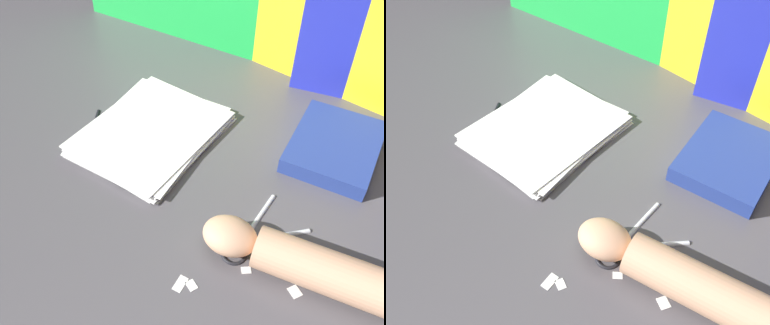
# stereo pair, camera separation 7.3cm
# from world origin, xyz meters

# --- Properties ---
(ground_plane) EXTENTS (6.00, 6.00, 0.00)m
(ground_plane) POSITION_xyz_m (0.00, 0.00, 0.00)
(ground_plane) COLOR #4C494F
(paper_stack) EXTENTS (0.26, 0.32, 0.02)m
(paper_stack) POSITION_xyz_m (-0.14, 0.06, 0.01)
(paper_stack) COLOR white
(paper_stack) RESTS_ON ground_plane
(book_closed) EXTENTS (0.18, 0.22, 0.04)m
(book_closed) POSITION_xyz_m (0.21, 0.21, 0.02)
(book_closed) COLOR navy
(book_closed) RESTS_ON ground_plane
(scissors) EXTENTS (0.15, 0.18, 0.01)m
(scissors) POSITION_xyz_m (0.16, -0.08, 0.00)
(scissors) COLOR silver
(scissors) RESTS_ON ground_plane
(hand_forearm) EXTENTS (0.33, 0.11, 0.07)m
(hand_forearm) POSITION_xyz_m (0.26, -0.09, 0.04)
(hand_forearm) COLOR tan
(hand_forearm) RESTS_ON ground_plane
(paper_scrap_near) EXTENTS (0.02, 0.02, 0.00)m
(paper_scrap_near) POSITION_xyz_m (0.12, -0.20, 0.00)
(paper_scrap_near) COLOR white
(paper_scrap_near) RESTS_ON ground_plane
(paper_scrap_mid) EXTENTS (0.02, 0.02, 0.00)m
(paper_scrap_mid) POSITION_xyz_m (0.18, -0.13, 0.00)
(paper_scrap_mid) COLOR white
(paper_scrap_mid) RESTS_ON ground_plane
(paper_scrap_far) EXTENTS (0.03, 0.03, 0.00)m
(paper_scrap_far) POSITION_xyz_m (0.27, -0.12, 0.00)
(paper_scrap_far) COLOR white
(paper_scrap_far) RESTS_ON ground_plane
(paper_scrap_side) EXTENTS (0.02, 0.03, 0.00)m
(paper_scrap_side) POSITION_xyz_m (0.10, -0.21, 0.00)
(paper_scrap_side) COLOR white
(paper_scrap_side) RESTS_ON ground_plane
(pen) EXTENTS (0.07, 0.11, 0.01)m
(pen) POSITION_xyz_m (-0.26, 0.01, 0.00)
(pen) COLOR black
(pen) RESTS_ON ground_plane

